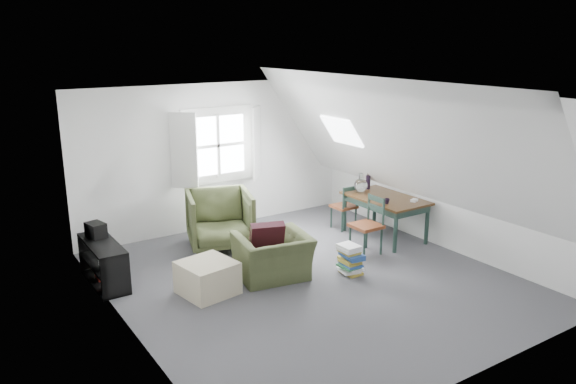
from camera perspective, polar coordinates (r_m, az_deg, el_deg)
floor at (r=7.83m, az=2.17°, el=-8.85°), size 5.50×5.50×0.00m
ceiling at (r=7.18m, az=2.38°, el=9.67°), size 5.50×5.50×0.00m
wall_back at (r=9.71m, az=-7.20°, el=3.60°), size 5.00×0.00×5.00m
wall_front at (r=5.52m, az=19.17°, el=-6.33°), size 5.00×0.00×5.00m
wall_left at (r=6.35m, az=-16.47°, el=-3.28°), size 0.00×5.50×5.50m
wall_right at (r=9.05m, az=15.28°, el=2.30°), size 0.00×5.50×5.50m
slope_left at (r=6.52m, az=-8.84°, el=2.47°), size 3.19×5.50×4.48m
slope_right at (r=8.27m, az=11.13°, el=5.08°), size 3.19×5.50×4.48m
dormer_window at (r=9.61m, az=-7.04°, el=4.69°), size 1.71×0.35×1.30m
skylight at (r=9.23m, az=5.48°, el=6.16°), size 0.35×0.75×0.47m
armchair_near at (r=7.87m, az=-1.54°, el=-8.71°), size 1.09×0.99×0.63m
armchair_far at (r=9.05m, az=-6.85°, el=-5.52°), size 1.23×1.24×0.91m
throw_pillow at (r=7.79m, az=-2.15°, el=-4.72°), size 0.53×0.40×0.49m
ottoman at (r=7.42m, az=-8.18°, el=-8.61°), size 0.74×0.74×0.43m
dining_table at (r=9.36m, az=9.84°, el=-1.04°), size 0.83×1.39×0.69m
demijohn at (r=9.53m, az=7.40°, el=0.73°), size 0.23×0.23×0.32m
vase_twigs at (r=9.76m, az=8.14°, el=1.08°), size 0.08×0.09×0.60m
cup at (r=8.96m, az=9.99°, el=-1.18°), size 0.11×0.11×0.08m
paper_box at (r=9.16m, az=12.70°, el=-0.84°), size 0.14×0.12×0.04m
dining_chair_far at (r=9.73m, az=5.80°, el=-1.42°), size 0.37×0.37×0.79m
dining_chair_near at (r=8.66m, az=8.12°, el=-3.28°), size 0.42×0.42×0.89m
media_shelf at (r=7.98m, az=-18.14°, el=-7.13°), size 0.38×1.13×0.58m
electronics_box at (r=8.11m, az=-18.93°, el=-3.74°), size 0.26×0.32×0.22m
magazine_stack at (r=7.97m, az=6.34°, el=-6.83°), size 0.32×0.38×0.42m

